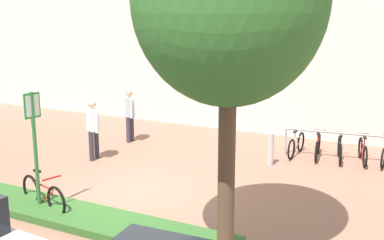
# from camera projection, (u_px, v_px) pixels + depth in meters

# --- Properties ---
(ground_plane) EXTENTS (60.00, 60.00, 0.00)m
(ground_plane) POSITION_uv_depth(u_px,v_px,m) (138.00, 194.00, 10.92)
(ground_plane) COLOR #936651
(planter_strip) EXTENTS (7.00, 1.10, 0.16)m
(planter_strip) POSITION_uv_depth(u_px,v_px,m) (74.00, 216.00, 9.56)
(planter_strip) COLOR #336028
(planter_strip) RESTS_ON ground
(tree_sidewalk) EXTENTS (2.96, 2.96, 5.94)m
(tree_sidewalk) POSITION_uv_depth(u_px,v_px,m) (229.00, 0.00, 7.00)
(tree_sidewalk) COLOR brown
(tree_sidewalk) RESTS_ON ground
(parking_sign_post) EXTENTS (0.11, 0.36, 2.56)m
(parking_sign_post) POSITION_uv_depth(u_px,v_px,m) (34.00, 135.00, 9.62)
(parking_sign_post) COLOR #2D7238
(parking_sign_post) RESTS_ON ground
(bike_at_sign) EXTENTS (1.63, 0.57, 0.86)m
(bike_at_sign) POSITION_uv_depth(u_px,v_px,m) (43.00, 194.00, 9.96)
(bike_at_sign) COLOR black
(bike_at_sign) RESTS_ON ground
(bike_rack_cluster) EXTENTS (3.74, 1.80, 0.83)m
(bike_rack_cluster) POSITION_uv_depth(u_px,v_px,m) (351.00, 150.00, 13.29)
(bike_rack_cluster) COLOR #99999E
(bike_rack_cluster) RESTS_ON ground
(bollard_steel) EXTENTS (0.16, 0.16, 0.90)m
(bollard_steel) POSITION_uv_depth(u_px,v_px,m) (271.00, 149.00, 12.92)
(bollard_steel) COLOR #ADADB2
(bollard_steel) RESTS_ON ground
(person_casual_tan) EXTENTS (0.48, 0.45, 1.72)m
(person_casual_tan) POSITION_uv_depth(u_px,v_px,m) (130.00, 112.00, 15.23)
(person_casual_tan) COLOR #383342
(person_casual_tan) RESTS_ON ground
(person_shirt_white) EXTENTS (0.54, 0.43, 1.72)m
(person_shirt_white) POSITION_uv_depth(u_px,v_px,m) (93.00, 126.00, 13.34)
(person_shirt_white) COLOR #2D2D38
(person_shirt_white) RESTS_ON ground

